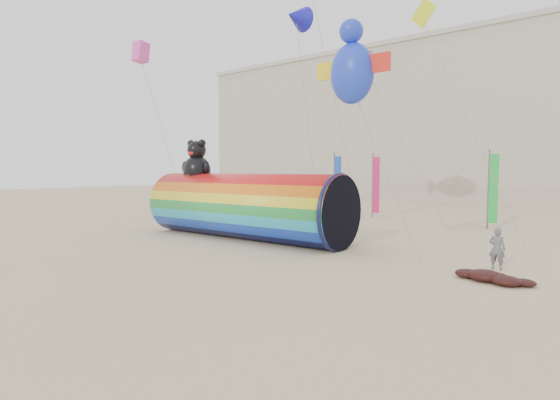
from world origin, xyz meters
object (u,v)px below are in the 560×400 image
Objects in this scene: windsock_assembly at (244,204)px; fabric_bundle at (491,277)px; hotel_building at (401,125)px; kite_handler at (497,249)px.

windsock_assembly is 4.81× the size of fabric_bundle.
fabric_bundle is (22.20, -44.97, -10.14)m from hotel_building.
windsock_assembly reaches higher than kite_handler.
hotel_building is 36.87× the size of kite_handler.
hotel_building is at bearing 101.71° from windsock_assembly.
kite_handler is (21.91, -42.78, -9.49)m from hotel_building.
windsock_assembly is 13.49m from fabric_bundle.
windsock_assembly is 13.02m from kite_handler.
fabric_bundle is at bearing -63.72° from hotel_building.
kite_handler is 0.63× the size of fabric_bundle.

